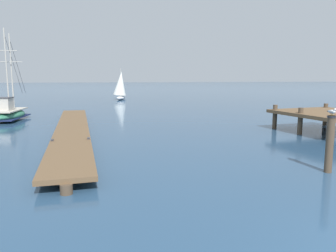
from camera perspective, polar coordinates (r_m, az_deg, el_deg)
The scene contains 6 objects.
floating_dock at distance 19.70m, azimuth -16.30°, elevation -0.46°, with size 2.79×20.38×0.53m.
fishing_boat_1 at distance 28.00m, azimuth -26.02°, elevation 2.06°, with size 2.42×6.64×6.97m.
pier_platform at distance 22.03m, azimuth 26.17°, elevation 1.87°, with size 5.74×5.97×1.68m.
mooring_piling at distance 12.71m, azimuth 26.30°, elevation -2.72°, with size 0.30×0.30×2.01m.
perched_seagull at distance 12.56m, azimuth 26.61°, elevation 2.28°, with size 0.18×0.38×0.26m.
distant_sailboat at distance 48.59m, azimuth -8.25°, elevation 6.92°, with size 2.60×3.83×4.59m.
Camera 1 is at (-5.51, -4.13, 3.33)m, focal length 35.06 mm.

